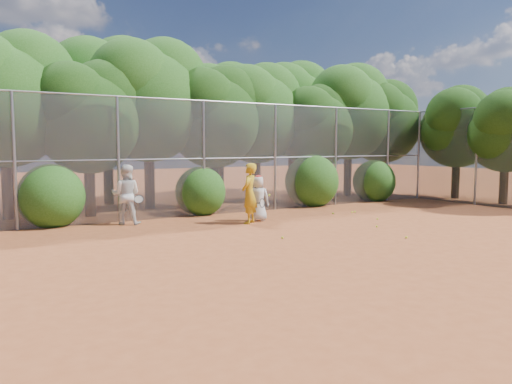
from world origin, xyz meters
TOP-DOWN VIEW (x-y plane):
  - ground at (0.00, 0.00)m, footprint 80.00×80.00m
  - fence_back at (-0.12, 6.00)m, footprint 20.05×0.09m
  - fence_side at (10.00, 3.00)m, footprint 0.09×6.09m
  - tree_1 at (-6.94, 8.54)m, footprint 4.64×4.03m
  - tree_2 at (-4.45, 7.83)m, footprint 3.99×3.47m
  - tree_3 at (-1.94, 8.84)m, footprint 4.89×4.26m
  - tree_4 at (0.55, 8.24)m, footprint 4.19×3.64m
  - tree_5 at (3.06, 9.04)m, footprint 4.51×3.92m
  - tree_6 at (5.55, 8.03)m, footprint 3.86×3.36m
  - tree_7 at (8.06, 8.64)m, footprint 4.77×4.14m
  - tree_8 at (10.05, 8.34)m, footprint 4.25×3.70m
  - tree_10 at (-2.93, 11.05)m, footprint 5.15×4.48m
  - tree_11 at (2.06, 10.64)m, footprint 4.64×4.03m
  - tree_12 at (6.56, 11.24)m, footprint 5.02×4.37m
  - tree_13 at (11.45, 5.03)m, footprint 3.86×3.36m
  - tree_14 at (11.25, 2.53)m, footprint 3.61×3.14m
  - bush_0 at (-6.00, 6.30)m, footprint 2.00×2.00m
  - bush_1 at (-1.00, 6.30)m, footprint 1.80×1.80m
  - bush_2 at (4.00, 6.30)m, footprint 2.20×2.20m
  - bush_3 at (7.50, 6.30)m, footprint 1.90×1.90m
  - player_yellow at (-0.62, 3.52)m, footprint 0.91×0.80m
  - player_teen at (-0.08, 3.85)m, footprint 0.85×0.73m
  - player_white at (-3.96, 5.40)m, footprint 1.14×1.07m
  - ball_0 at (2.25, 0.86)m, footprint 0.07×0.07m
  - ball_1 at (3.02, 3.78)m, footprint 0.07×0.07m
  - ball_2 at (1.62, -0.84)m, footprint 0.07×0.07m
  - ball_3 at (3.39, 1.98)m, footprint 0.07×0.07m
  - ball_4 at (-1.20, 0.84)m, footprint 0.07×0.07m
  - ball_5 at (3.84, 3.69)m, footprint 0.07×0.07m
  - ball_6 at (3.97, 3.69)m, footprint 0.07×0.07m

SIDE VIEW (x-z plane):
  - ground at x=0.00m, z-range 0.00..0.00m
  - ball_0 at x=2.25m, z-range 0.00..0.07m
  - ball_1 at x=3.02m, z-range 0.00..0.07m
  - ball_2 at x=1.62m, z-range 0.00..0.07m
  - ball_3 at x=3.39m, z-range 0.00..0.07m
  - ball_4 at x=-1.20m, z-range 0.00..0.07m
  - ball_5 at x=3.84m, z-range 0.00..0.07m
  - ball_6 at x=3.97m, z-range 0.00..0.07m
  - player_teen at x=-0.08m, z-range 0.00..1.50m
  - bush_1 at x=-1.00m, z-range 0.00..1.80m
  - player_white at x=-3.96m, z-range 0.00..1.86m
  - bush_3 at x=7.50m, z-range 0.00..1.90m
  - player_yellow at x=-0.62m, z-range 0.00..1.90m
  - bush_0 at x=-6.00m, z-range 0.00..2.00m
  - bush_2 at x=4.00m, z-range 0.00..2.20m
  - fence_side at x=10.00m, z-range 0.04..4.06m
  - fence_back at x=-0.12m, z-range 0.04..4.06m
  - tree_14 at x=11.25m, z-range 0.77..5.71m
  - tree_6 at x=5.55m, z-range 0.82..6.11m
  - tree_13 at x=11.45m, z-range 0.82..6.11m
  - tree_2 at x=-4.45m, z-range 0.85..6.32m
  - tree_4 at x=0.55m, z-range 0.89..6.62m
  - tree_8 at x=10.05m, z-range 0.91..6.73m
  - tree_5 at x=3.06m, z-range 0.96..7.13m
  - tree_1 at x=-6.94m, z-range 0.99..7.34m
  - tree_11 at x=2.06m, z-range 0.99..7.34m
  - tree_7 at x=8.06m, z-range 1.02..7.54m
  - tree_3 at x=-1.94m, z-range 1.04..7.75m
  - tree_12 at x=6.56m, z-range 1.07..7.95m
  - tree_10 at x=-2.93m, z-range 1.10..8.16m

